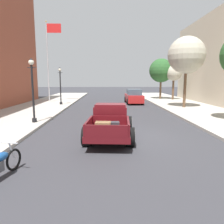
% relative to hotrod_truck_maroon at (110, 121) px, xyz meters
% --- Properties ---
extents(ground_plane, '(140.00, 140.00, 0.00)m').
position_rel_hotrod_truck_maroon_xyz_m(ground_plane, '(0.53, -0.04, -0.75)').
color(ground_plane, '#333338').
extents(hotrod_truck_maroon, '(2.40, 5.02, 1.58)m').
position_rel_hotrod_truck_maroon_xyz_m(hotrod_truck_maroon, '(0.00, 0.00, 0.00)').
color(hotrod_truck_maroon, '#510F14').
rests_on(hotrod_truck_maroon, ground).
extents(car_background_red, '(1.90, 4.32, 1.65)m').
position_rel_hotrod_truck_maroon_xyz_m(car_background_red, '(2.92, 14.34, 0.01)').
color(car_background_red, '#AD1E1E').
rests_on(car_background_red, ground).
extents(street_lamp_near, '(0.50, 0.32, 3.85)m').
position_rel_hotrod_truck_maroon_xyz_m(street_lamp_near, '(-4.62, 2.82, 1.63)').
color(street_lamp_near, black).
rests_on(street_lamp_near, sidewalk_left).
extents(street_lamp_far, '(0.50, 0.32, 3.85)m').
position_rel_hotrod_truck_maroon_xyz_m(street_lamp_far, '(-5.02, 12.32, 1.63)').
color(street_lamp_far, black).
rests_on(street_lamp_far, sidewalk_left).
extents(flagpole, '(1.74, 0.16, 9.16)m').
position_rel_hotrod_truck_maroon_xyz_m(flagpole, '(-6.79, 15.30, 5.02)').
color(flagpole, '#B2B2B7').
rests_on(flagpole, sidewalk_left).
extents(street_tree_second, '(3.36, 3.36, 6.48)m').
position_rel_hotrod_truck_maroon_xyz_m(street_tree_second, '(7.12, 9.74, 4.18)').
color(street_tree_second, brown).
rests_on(street_tree_second, sidewalk_right).
extents(street_tree_third, '(2.01, 2.01, 4.44)m').
position_rel_hotrod_truck_maroon_xyz_m(street_tree_third, '(8.47, 17.63, 2.78)').
color(street_tree_third, brown).
rests_on(street_tree_third, sidewalk_right).
extents(street_tree_farthest, '(3.15, 3.15, 5.36)m').
position_rel_hotrod_truck_maroon_xyz_m(street_tree_farthest, '(7.08, 18.70, 3.17)').
color(street_tree_farthest, brown).
rests_on(street_tree_farthest, sidewalk_right).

